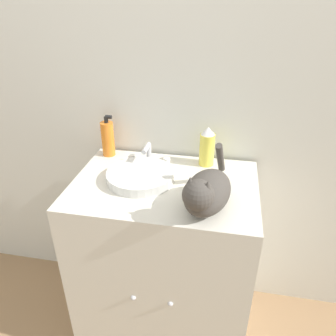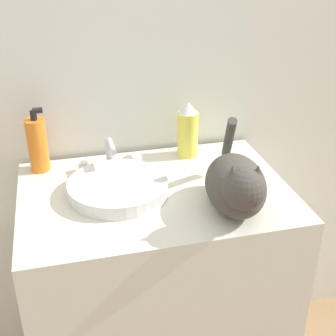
# 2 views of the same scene
# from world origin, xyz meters

# --- Properties ---
(wall_back) EXTENTS (6.00, 0.05, 2.50)m
(wall_back) POSITION_xyz_m (0.00, 0.61, 1.25)
(wall_back) COLOR silver
(wall_back) RESTS_ON ground_plane
(vanity_cabinet) EXTENTS (0.81, 0.58, 0.91)m
(vanity_cabinet) POSITION_xyz_m (0.00, 0.28, 0.46)
(vanity_cabinet) COLOR silver
(vanity_cabinet) RESTS_ON ground_plane
(sink_basin) EXTENTS (0.30, 0.30, 0.04)m
(sink_basin) POSITION_xyz_m (-0.11, 0.29, 0.93)
(sink_basin) COLOR silver
(sink_basin) RESTS_ON vanity_cabinet
(faucet) EXTENTS (0.21, 0.11, 0.11)m
(faucet) POSITION_xyz_m (-0.11, 0.44, 0.96)
(faucet) COLOR silver
(faucet) RESTS_ON vanity_cabinet
(cat) EXTENTS (0.22, 0.39, 0.22)m
(cat) POSITION_xyz_m (0.19, 0.12, 1.00)
(cat) COLOR #47423D
(cat) RESTS_ON vanity_cabinet
(soap_bottle) EXTENTS (0.06, 0.06, 0.21)m
(soap_bottle) POSITION_xyz_m (-0.33, 0.50, 1.00)
(soap_bottle) COLOR orange
(soap_bottle) RESTS_ON vanity_cabinet
(spray_bottle) EXTENTS (0.07, 0.07, 0.19)m
(spray_bottle) POSITION_xyz_m (0.16, 0.49, 1.00)
(spray_bottle) COLOR #EADB4C
(spray_bottle) RESTS_ON vanity_cabinet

